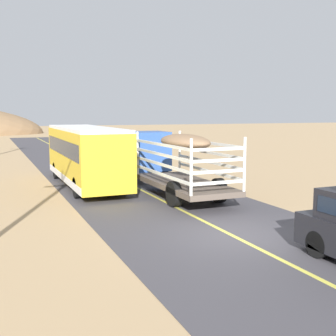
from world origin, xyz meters
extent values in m
plane|color=tan|center=(0.00, 0.00, 0.00)|extent=(240.00, 240.00, 0.00)
cube|color=#423F44|center=(0.00, 0.00, 0.01)|extent=(8.00, 120.00, 0.02)
cube|color=#D8CC4C|center=(0.00, 0.00, 0.02)|extent=(0.16, 117.60, 0.00)
cylinder|color=black|center=(1.06, -2.77, 0.40)|extent=(0.26, 0.76, 0.76)
cube|color=#3359A5|center=(1.05, 11.36, 1.82)|extent=(2.50, 2.20, 2.20)
cube|color=#192333|center=(1.05, 11.36, 2.27)|extent=(2.53, 1.54, 0.70)
cube|color=brown|center=(1.05, 5.96, 0.72)|extent=(2.50, 6.40, 0.24)
cylinder|color=silver|center=(-0.14, 9.10, 1.94)|extent=(0.12, 0.12, 2.20)
cylinder|color=silver|center=(2.24, 9.10, 1.94)|extent=(0.12, 0.12, 2.20)
cylinder|color=silver|center=(-0.14, 2.82, 1.94)|extent=(0.12, 0.12, 2.20)
cylinder|color=silver|center=(2.24, 2.82, 1.94)|extent=(0.12, 0.12, 2.20)
cube|color=silver|center=(-0.16, 5.96, 1.28)|extent=(0.08, 6.30, 0.12)
cube|color=silver|center=(2.26, 5.96, 1.28)|extent=(0.08, 6.30, 0.12)
cube|color=silver|center=(1.05, 2.80, 1.28)|extent=(2.40, 0.08, 0.12)
cube|color=silver|center=(-0.16, 5.96, 1.72)|extent=(0.08, 6.30, 0.12)
cube|color=silver|center=(2.26, 5.96, 1.72)|extent=(0.08, 6.30, 0.12)
cube|color=silver|center=(1.05, 2.80, 1.72)|extent=(2.40, 0.08, 0.12)
cube|color=silver|center=(-0.16, 5.96, 2.16)|extent=(0.08, 6.30, 0.12)
cube|color=silver|center=(2.26, 5.96, 2.16)|extent=(0.08, 6.30, 0.12)
cube|color=silver|center=(1.05, 2.80, 2.16)|extent=(2.40, 0.08, 0.12)
cube|color=silver|center=(-0.16, 5.96, 2.60)|extent=(0.08, 6.30, 0.12)
cube|color=silver|center=(2.26, 5.96, 2.60)|extent=(0.08, 6.30, 0.12)
cube|color=silver|center=(1.05, 2.80, 2.60)|extent=(2.40, 0.08, 0.12)
ellipsoid|color=#8C6B4C|center=(1.05, 5.96, 2.69)|extent=(1.75, 3.84, 0.70)
cylinder|color=black|center=(-0.04, 11.36, 0.57)|extent=(0.32, 1.10, 1.10)
cylinder|color=black|center=(2.14, 11.36, 0.57)|extent=(0.32, 1.10, 1.10)
cylinder|color=black|center=(-0.04, 4.68, 0.57)|extent=(0.32, 1.10, 1.10)
cylinder|color=black|center=(2.14, 4.68, 0.57)|extent=(0.32, 1.10, 1.10)
cube|color=gold|center=(-2.36, 11.37, 1.72)|extent=(2.50, 10.00, 2.70)
cube|color=white|center=(-2.36, 11.37, 3.15)|extent=(2.45, 9.80, 0.16)
cube|color=#192333|center=(-2.36, 11.37, 2.19)|extent=(2.54, 9.20, 0.80)
cube|color=silver|center=(-2.36, 11.37, 0.57)|extent=(2.53, 9.80, 0.36)
cylinder|color=black|center=(-3.46, 14.62, 0.52)|extent=(0.30, 1.00, 1.00)
cylinder|color=black|center=(-1.26, 14.62, 0.52)|extent=(0.30, 1.00, 1.00)
cylinder|color=black|center=(-3.46, 8.12, 0.52)|extent=(0.30, 1.00, 1.00)
cylinder|color=black|center=(-1.26, 8.12, 0.52)|extent=(0.30, 1.00, 1.00)
cube|color=silver|center=(1.52, 34.01, 0.53)|extent=(1.80, 4.40, 0.70)
cube|color=#192333|center=(1.52, 34.11, 1.18)|extent=(1.53, 2.20, 0.60)
cylinder|color=black|center=(0.73, 35.33, 0.35)|extent=(0.22, 0.66, 0.66)
cylinder|color=black|center=(2.31, 35.33, 0.35)|extent=(0.22, 0.66, 0.66)
cylinder|color=black|center=(0.73, 32.69, 0.35)|extent=(0.22, 0.66, 0.66)
cylinder|color=black|center=(2.31, 32.69, 0.35)|extent=(0.22, 0.66, 0.66)
camera|label=1|loc=(-7.22, -11.67, 4.02)|focal=45.74mm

